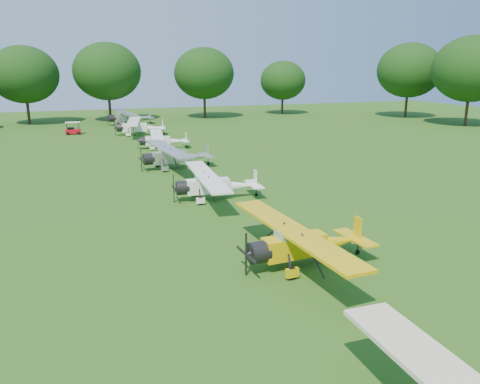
# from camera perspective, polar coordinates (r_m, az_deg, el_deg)

# --- Properties ---
(ground) EXTENTS (160.00, 160.00, 0.00)m
(ground) POSITION_cam_1_polar(r_m,az_deg,el_deg) (28.38, -1.92, -3.37)
(ground) COLOR #245715
(ground) RESTS_ON ground
(tree_belt) EXTENTS (137.36, 130.27, 14.52)m
(tree_belt) POSITION_cam_1_polar(r_m,az_deg,el_deg) (28.37, 4.90, 13.11)
(tree_belt) COLOR black
(tree_belt) RESTS_ON ground
(aircraft_2) EXTENTS (6.36, 10.14, 1.99)m
(aircraft_2) POSITION_cam_1_polar(r_m,az_deg,el_deg) (21.88, 7.72, -5.98)
(aircraft_2) COLOR #DAB309
(aircraft_2) RESTS_ON ground
(aircraft_3) EXTENTS (6.20, 9.89, 1.94)m
(aircraft_3) POSITION_cam_1_polar(r_m,az_deg,el_deg) (32.40, -3.15, 1.06)
(aircraft_3) COLOR white
(aircraft_3) RESTS_ON ground
(aircraft_4) EXTENTS (6.67, 10.61, 2.08)m
(aircraft_4) POSITION_cam_1_polar(r_m,az_deg,el_deg) (42.79, -8.01, 4.49)
(aircraft_4) COLOR silver
(aircraft_4) RESTS_ON ground
(aircraft_5) EXTENTS (5.77, 9.15, 1.80)m
(aircraft_5) POSITION_cam_1_polar(r_m,az_deg,el_deg) (53.57, -9.54, 6.36)
(aircraft_5) COLOR white
(aircraft_5) RESTS_ON ground
(aircraft_6) EXTENTS (6.81, 10.78, 2.12)m
(aircraft_6) POSITION_cam_1_polar(r_m,az_deg,el_deg) (64.69, -12.27, 7.87)
(aircraft_6) COLOR white
(aircraft_6) RESTS_ON ground
(aircraft_7) EXTENTS (7.21, 11.46, 2.25)m
(aircraft_7) POSITION_cam_1_polar(r_m,az_deg,el_deg) (76.98, -13.44, 8.96)
(aircraft_7) COLOR silver
(aircraft_7) RESTS_ON ground
(golf_cart) EXTENTS (2.02, 1.31, 1.67)m
(golf_cart) POSITION_cam_1_polar(r_m,az_deg,el_deg) (68.04, -19.71, 7.10)
(golf_cart) COLOR #B70D17
(golf_cart) RESTS_ON ground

